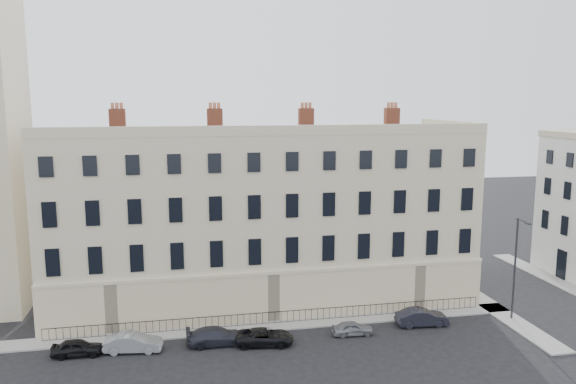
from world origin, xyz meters
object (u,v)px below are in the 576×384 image
(car_a, at_px, (77,348))
(car_b, at_px, (133,343))
(car_c, at_px, (217,336))
(car_d, at_px, (265,337))
(car_e, at_px, (353,328))
(streetlamp, at_px, (516,264))
(car_f, at_px, (422,317))

(car_a, height_order, car_b, car_b)
(car_c, distance_m, car_d, 3.50)
(car_b, bearing_deg, car_e, -83.95)
(car_a, xyz_separation_m, car_b, (3.80, -0.08, 0.07))
(car_c, distance_m, streetlamp, 24.29)
(car_b, xyz_separation_m, car_f, (22.15, 0.34, 0.01))
(car_c, bearing_deg, car_f, -88.63)
(car_b, bearing_deg, car_f, -82.00)
(car_b, relative_size, car_d, 0.95)
(car_a, distance_m, streetlamp, 33.91)
(streetlamp, bearing_deg, car_e, 176.10)
(car_a, xyz_separation_m, car_d, (13.15, -0.77, -0.00))
(car_a, height_order, streetlamp, streetlamp)
(car_a, relative_size, car_b, 0.86)
(streetlamp, bearing_deg, car_c, 174.89)
(car_e, distance_m, car_f, 5.98)
(car_e, bearing_deg, car_d, 95.69)
(car_c, distance_m, car_e, 10.29)
(car_a, bearing_deg, car_e, -89.81)
(car_c, bearing_deg, car_a, 89.86)
(car_a, relative_size, car_c, 0.79)
(car_a, relative_size, car_e, 1.11)
(car_b, height_order, streetlamp, streetlamp)
(car_b, xyz_separation_m, car_c, (5.92, 0.02, -0.03))
(car_a, xyz_separation_m, car_c, (9.71, -0.06, 0.05))
(car_c, xyz_separation_m, car_e, (10.29, -0.32, -0.11))
(car_e, xyz_separation_m, streetlamp, (13.66, 0.25, 4.19))
(car_c, bearing_deg, car_e, -91.55)
(car_b, height_order, car_e, car_b)
(car_a, relative_size, car_f, 0.84)
(car_e, height_order, car_f, car_f)
(car_c, height_order, streetlamp, streetlamp)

